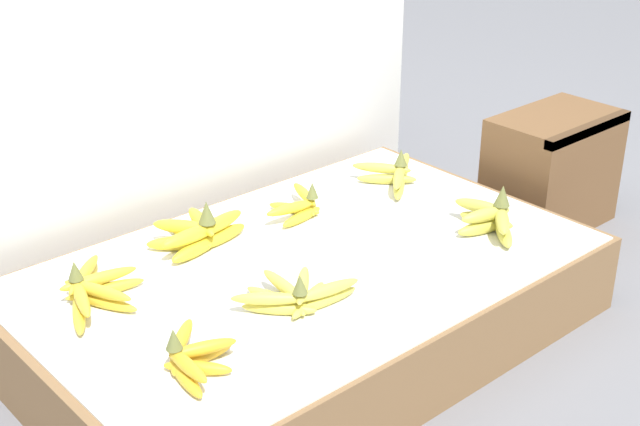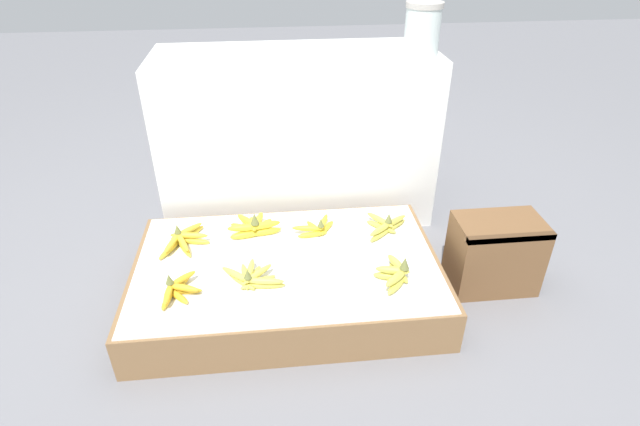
{
  "view_description": "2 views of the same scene",
  "coord_description": "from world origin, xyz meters",
  "px_view_note": "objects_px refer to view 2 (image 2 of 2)",
  "views": [
    {
      "loc": [
        -1.01,
        -1.18,
        1.02
      ],
      "look_at": [
        0.08,
        0.06,
        0.23
      ],
      "focal_mm": 50.0,
      "sensor_mm": 36.0,
      "label": 1
    },
    {
      "loc": [
        -0.03,
        -1.49,
        1.31
      ],
      "look_at": [
        0.13,
        0.02,
        0.36
      ],
      "focal_mm": 28.0,
      "sensor_mm": 36.0,
      "label": 2
    }
  ],
  "objects_px": {
    "glass_jar": "(422,29)",
    "foam_tray_white": "(281,51)",
    "banana_bunch_front_midleft": "(252,278)",
    "banana_bunch_middle_midright": "(317,228)",
    "wooden_crate": "(495,254)",
    "banana_bunch_front_left": "(177,289)",
    "banana_bunch_middle_midleft": "(254,227)",
    "banana_bunch_middle_right": "(385,226)",
    "banana_bunch_middle_left": "(183,239)",
    "banana_bunch_front_right": "(396,273)"
  },
  "relations": [
    {
      "from": "banana_bunch_middle_midleft",
      "to": "glass_jar",
      "type": "relative_size",
      "value": 1.03
    },
    {
      "from": "banana_bunch_front_left",
      "to": "banana_bunch_middle_right",
      "type": "distance_m",
      "value": 0.84
    },
    {
      "from": "banana_bunch_front_right",
      "to": "banana_bunch_front_midleft",
      "type": "bearing_deg",
      "value": 175.26
    },
    {
      "from": "banana_bunch_middle_left",
      "to": "banana_bunch_front_right",
      "type": "bearing_deg",
      "value": -21.42
    },
    {
      "from": "banana_bunch_front_right",
      "to": "glass_jar",
      "type": "relative_size",
      "value": 0.93
    },
    {
      "from": "glass_jar",
      "to": "foam_tray_white",
      "type": "height_order",
      "value": "glass_jar"
    },
    {
      "from": "banana_bunch_front_left",
      "to": "foam_tray_white",
      "type": "height_order",
      "value": "foam_tray_white"
    },
    {
      "from": "banana_bunch_middle_midright",
      "to": "wooden_crate",
      "type": "bearing_deg",
      "value": -15.21
    },
    {
      "from": "banana_bunch_front_right",
      "to": "banana_bunch_middle_midleft",
      "type": "height_order",
      "value": "banana_bunch_middle_midleft"
    },
    {
      "from": "foam_tray_white",
      "to": "banana_bunch_middle_midleft",
      "type": "bearing_deg",
      "value": -108.62
    },
    {
      "from": "banana_bunch_front_midleft",
      "to": "banana_bunch_middle_midleft",
      "type": "distance_m",
      "value": 0.31
    },
    {
      "from": "banana_bunch_middle_midright",
      "to": "foam_tray_white",
      "type": "bearing_deg",
      "value": 102.38
    },
    {
      "from": "banana_bunch_front_left",
      "to": "banana_bunch_middle_midright",
      "type": "xyz_separation_m",
      "value": [
        0.51,
        0.32,
        -0.0
      ]
    },
    {
      "from": "banana_bunch_front_left",
      "to": "foam_tray_white",
      "type": "relative_size",
      "value": 0.62
    },
    {
      "from": "banana_bunch_middle_right",
      "to": "banana_bunch_front_left",
      "type": "bearing_deg",
      "value": -158.79
    },
    {
      "from": "banana_bunch_middle_left",
      "to": "banana_bunch_middle_midleft",
      "type": "distance_m",
      "value": 0.28
    },
    {
      "from": "wooden_crate",
      "to": "banana_bunch_middle_midright",
      "type": "relative_size",
      "value": 1.79
    },
    {
      "from": "banana_bunch_middle_right",
      "to": "glass_jar",
      "type": "relative_size",
      "value": 0.9
    },
    {
      "from": "banana_bunch_middle_left",
      "to": "banana_bunch_middle_midleft",
      "type": "relative_size",
      "value": 1.04
    },
    {
      "from": "wooden_crate",
      "to": "banana_bunch_middle_right",
      "type": "relative_size",
      "value": 1.74
    },
    {
      "from": "banana_bunch_middle_right",
      "to": "foam_tray_white",
      "type": "xyz_separation_m",
      "value": [
        -0.38,
        0.49,
        0.58
      ]
    },
    {
      "from": "banana_bunch_middle_left",
      "to": "glass_jar",
      "type": "relative_size",
      "value": 1.07
    },
    {
      "from": "wooden_crate",
      "to": "foam_tray_white",
      "type": "distance_m",
      "value": 1.2
    },
    {
      "from": "banana_bunch_middle_midright",
      "to": "glass_jar",
      "type": "distance_m",
      "value": 0.91
    },
    {
      "from": "wooden_crate",
      "to": "banana_bunch_middle_midright",
      "type": "xyz_separation_m",
      "value": [
        -0.68,
        0.18,
        0.05
      ]
    },
    {
      "from": "banana_bunch_middle_right",
      "to": "banana_bunch_front_midleft",
      "type": "bearing_deg",
      "value": -153.17
    },
    {
      "from": "glass_jar",
      "to": "banana_bunch_middle_midleft",
      "type": "bearing_deg",
      "value": -154.03
    },
    {
      "from": "banana_bunch_middle_midright",
      "to": "foam_tray_white",
      "type": "xyz_separation_m",
      "value": [
        -0.1,
        0.47,
        0.58
      ]
    },
    {
      "from": "wooden_crate",
      "to": "glass_jar",
      "type": "height_order",
      "value": "glass_jar"
    },
    {
      "from": "banana_bunch_front_right",
      "to": "banana_bunch_middle_midleft",
      "type": "bearing_deg",
      "value": 144.48
    },
    {
      "from": "banana_bunch_front_midleft",
      "to": "banana_bunch_middle_left",
      "type": "distance_m",
      "value": 0.37
    },
    {
      "from": "banana_bunch_middle_left",
      "to": "banana_bunch_front_left",
      "type": "bearing_deg",
      "value": -86.91
    },
    {
      "from": "wooden_crate",
      "to": "foam_tray_white",
      "type": "bearing_deg",
      "value": 140.03
    },
    {
      "from": "wooden_crate",
      "to": "banana_bunch_front_left",
      "type": "distance_m",
      "value": 1.19
    },
    {
      "from": "banana_bunch_front_left",
      "to": "foam_tray_white",
      "type": "xyz_separation_m",
      "value": [
        0.41,
        0.79,
        0.58
      ]
    },
    {
      "from": "banana_bunch_middle_left",
      "to": "glass_jar",
      "type": "height_order",
      "value": "glass_jar"
    },
    {
      "from": "banana_bunch_middle_midright",
      "to": "banana_bunch_front_left",
      "type": "bearing_deg",
      "value": -147.54
    },
    {
      "from": "banana_bunch_middle_midleft",
      "to": "banana_bunch_middle_right",
      "type": "distance_m",
      "value": 0.53
    },
    {
      "from": "wooden_crate",
      "to": "foam_tray_white",
      "type": "xyz_separation_m",
      "value": [
        -0.78,
        0.65,
        0.63
      ]
    },
    {
      "from": "banana_bunch_front_midleft",
      "to": "glass_jar",
      "type": "height_order",
      "value": "glass_jar"
    },
    {
      "from": "wooden_crate",
      "to": "banana_bunch_front_left",
      "type": "bearing_deg",
      "value": -173.22
    },
    {
      "from": "banana_bunch_front_midleft",
      "to": "foam_tray_white",
      "type": "distance_m",
      "value": 0.97
    },
    {
      "from": "banana_bunch_middle_left",
      "to": "banana_bunch_front_midleft",
      "type": "bearing_deg",
      "value": -44.09
    },
    {
      "from": "banana_bunch_middle_midright",
      "to": "banana_bunch_middle_midleft",
      "type": "bearing_deg",
      "value": 174.55
    },
    {
      "from": "banana_bunch_middle_midright",
      "to": "glass_jar",
      "type": "height_order",
      "value": "glass_jar"
    },
    {
      "from": "wooden_crate",
      "to": "banana_bunch_middle_right",
      "type": "height_order",
      "value": "wooden_crate"
    },
    {
      "from": "wooden_crate",
      "to": "banana_bunch_middle_midright",
      "type": "distance_m",
      "value": 0.7
    },
    {
      "from": "wooden_crate",
      "to": "banana_bunch_middle_midleft",
      "type": "bearing_deg",
      "value": 167.38
    },
    {
      "from": "wooden_crate",
      "to": "banana_bunch_front_midleft",
      "type": "xyz_separation_m",
      "value": [
        -0.93,
        -0.11,
        0.05
      ]
    },
    {
      "from": "banana_bunch_front_midleft",
      "to": "glass_jar",
      "type": "relative_size",
      "value": 1.09
    }
  ]
}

